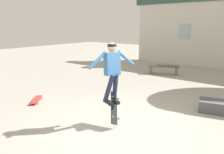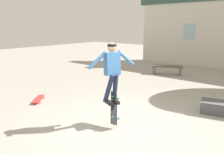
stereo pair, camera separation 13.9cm
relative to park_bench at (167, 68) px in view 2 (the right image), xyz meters
The scene contains 5 objects.
ground_plane 6.39m from the park_bench, 73.58° to the right, with size 40.00×40.00×0.00m, color #A39E93.
park_bench is the anchor object (origin of this frame).
skater 6.46m from the park_bench, 76.41° to the right, with size 0.57×1.13×1.46m.
skateboard_flipping 6.35m from the park_bench, 75.95° to the right, with size 0.37×0.58×0.75m.
skateboard_resting 6.50m from the park_bench, 103.28° to the right, with size 0.70×0.74×0.08m.
Camera 2 is at (2.85, -3.92, 2.42)m, focal length 35.00 mm.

